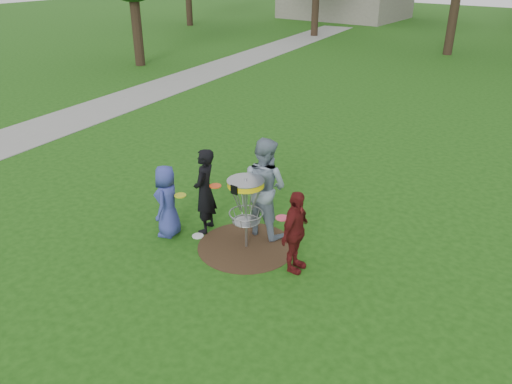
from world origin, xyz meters
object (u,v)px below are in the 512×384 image
Objects in this scene: player_grey at (264,187)px; disc_golf_basket at (246,197)px; player_black at (205,191)px; player_maroon at (295,232)px; player_blue at (167,201)px.

player_grey is 1.39× the size of disc_golf_basket.
player_black reaches higher than player_maroon.
player_grey is at bearing 104.04° from player_blue.
player_maroon is 1.06× the size of disc_golf_basket.
player_maroon is at bearing 74.63° from player_blue.
player_maroon is (2.57, 0.40, 0.03)m from player_blue.
player_maroon reaches higher than player_blue.
player_black is 1.15× the size of player_maroon.
player_grey reaches higher than player_blue.
player_grey is (0.95, 0.60, 0.12)m from player_black.
player_blue is 1.02× the size of disc_golf_basket.
disc_golf_basket is at bearing 96.98° from player_grey.
disc_golf_basket is (1.00, -0.03, 0.18)m from player_black.
player_blue is 1.59m from disc_golf_basket.
player_grey reaches higher than disc_golf_basket.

